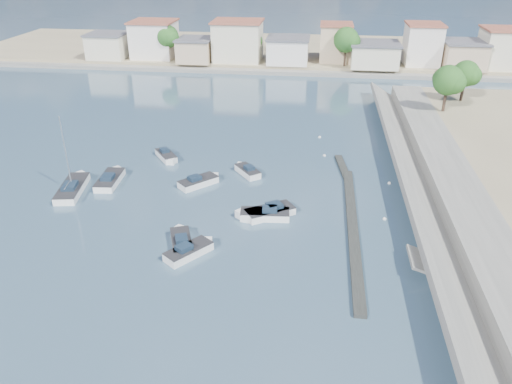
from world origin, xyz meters
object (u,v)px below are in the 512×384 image
motorboat_c (262,215)px  motorboat_g (167,157)px  motorboat_h (191,251)px  sailboat (73,187)px  motorboat_d (267,213)px  motorboat_b (200,182)px  motorboat_f (247,171)px  motorboat_a (181,241)px  motorboat_e (111,179)px

motorboat_c → motorboat_g: (-13.89, 13.43, 0.00)m
motorboat_h → sailboat: sailboat is taller
motorboat_d → motorboat_g: bearing=137.8°
motorboat_b → motorboat_f: (4.90, 3.61, 0.00)m
motorboat_a → sailboat: 17.64m
motorboat_c → motorboat_d: bearing=44.0°
motorboat_b → motorboat_c: same height
motorboat_c → motorboat_h: bearing=-127.5°
motorboat_c → motorboat_d: 0.64m
motorboat_c → motorboat_d: size_ratio=1.05×
motorboat_h → sailboat: bearing=146.3°
motorboat_f → motorboat_h: bearing=-98.2°
motorboat_b → motorboat_f: size_ratio=1.13×
motorboat_g → sailboat: sailboat is taller
motorboat_c → sailboat: bearing=170.9°
motorboat_g → motorboat_f: bearing=-16.0°
motorboat_b → motorboat_g: 8.94m
motorboat_a → motorboat_e: (-11.59, 11.94, -0.00)m
motorboat_e → motorboat_h: same height
motorboat_e → sailboat: bearing=-142.6°
motorboat_a → motorboat_h: size_ratio=1.09×
motorboat_h → motorboat_b: bearing=99.6°
motorboat_b → motorboat_c: 10.43m
motorboat_h → sailboat: size_ratio=0.51×
motorboat_c → motorboat_e: 19.41m
motorboat_e → motorboat_c: bearing=-18.2°
motorboat_f → motorboat_h: size_ratio=0.88×
motorboat_d → motorboat_e: same height
motorboat_f → sailboat: bearing=-160.0°
motorboat_g → motorboat_d: bearing=-42.2°
motorboat_c → motorboat_h: same height
motorboat_a → motorboat_b: 12.65m
motorboat_b → motorboat_d: (8.43, -6.28, -0.00)m
motorboat_b → motorboat_g: bearing=131.4°
motorboat_a → motorboat_b: size_ratio=1.09×
motorboat_a → motorboat_e: size_ratio=0.82×
motorboat_d → sailboat: 22.47m
motorboat_g → sailboat: 12.70m
motorboat_d → motorboat_h: 9.84m
motorboat_a → motorboat_g: same height
motorboat_b → motorboat_f: same height
motorboat_a → motorboat_d: same height
motorboat_c → motorboat_f: same height
motorboat_b → sailboat: size_ratio=0.50×
motorboat_c → motorboat_h: 9.21m
motorboat_d → motorboat_f: (-3.53, 9.89, 0.00)m
motorboat_a → motorboat_h: 1.90m
motorboat_e → motorboat_f: same height
sailboat → motorboat_h: bearing=-33.7°
motorboat_c → motorboat_e: (-18.44, 6.06, -0.00)m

